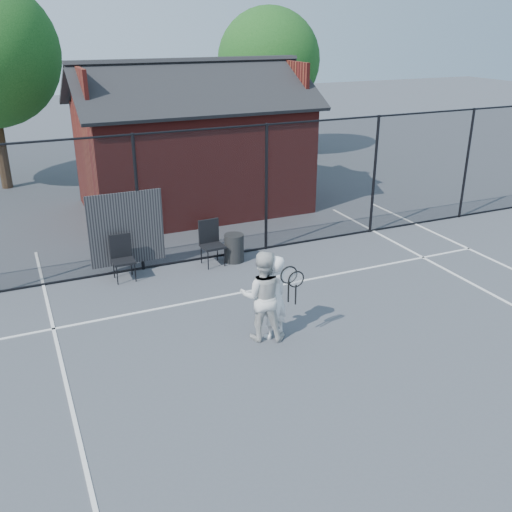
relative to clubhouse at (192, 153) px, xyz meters
name	(u,v)px	position (x,y,z in m)	size (l,w,h in m)	color
ground	(340,362)	(-0.50, -9.00, -1.61)	(80.00, 80.00, 0.00)	#494D54
court_lines	(390,409)	(-0.50, -10.32, -1.60)	(11.02, 18.00, 0.01)	white
fence	(213,197)	(-0.80, -4.00, -0.16)	(22.04, 3.00, 3.00)	black
clubhouse	(192,153)	(0.00, 0.00, 0.00)	(6.50, 4.36, 4.19)	maroon
tree_right	(269,60)	(5.00, 5.50, 2.10)	(3.97, 3.97, 5.70)	#312113
player_front	(274,297)	(-1.11, -7.80, -0.85)	(0.72, 0.58, 1.50)	white
player_back	(263,296)	(-1.32, -7.77, -0.80)	(0.96, 0.87, 1.60)	silver
chair_left	(123,259)	(-2.99, -4.40, -1.13)	(0.45, 0.47, 0.94)	black
chair_right	(213,244)	(-1.00, -4.40, -1.11)	(0.48, 0.50, 1.00)	black
waste_bin	(234,248)	(-0.48, -4.40, -1.28)	(0.44, 0.44, 0.65)	#272727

